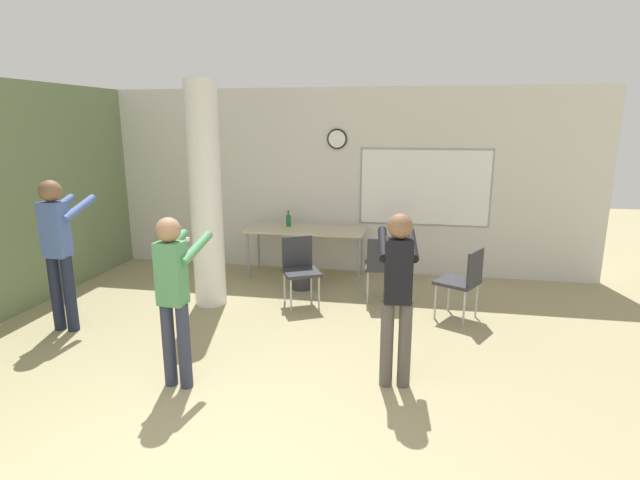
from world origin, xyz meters
TOP-DOWN VIEW (x-y plane):
  - wall_left_accent at (-3.50, 2.50)m, footprint 0.12×7.00m
  - wall_back at (0.03, 5.06)m, footprint 8.00×0.15m
  - support_pillar at (-1.27, 3.22)m, footprint 0.39×0.39m
  - folding_table at (-0.30, 4.57)m, footprint 1.77×0.65m
  - bottle_on_table at (-0.59, 4.72)m, footprint 0.07×0.07m
  - waste_bin at (-0.23, 4.00)m, footprint 0.28×0.28m
  - chair_table_right at (0.90, 3.71)m, footprint 0.48×0.48m
  - chair_mid_room at (1.88, 3.25)m, footprint 0.60×0.60m
  - chair_table_front at (-0.12, 3.40)m, footprint 0.59×0.59m
  - person_playing_side at (1.16, 1.58)m, footprint 0.38×0.61m
  - person_playing_front at (-0.73, 1.22)m, footprint 0.37×0.62m
  - person_watching_back at (-2.54, 2.14)m, footprint 0.37×0.63m

SIDE VIEW (x-z plane):
  - waste_bin at x=-0.23m, z-range 0.00..0.36m
  - chair_table_right at x=0.90m, z-range 0.08..0.95m
  - chair_mid_room at x=1.88m, z-range 0.08..0.95m
  - chair_table_front at x=-0.12m, z-range 0.08..0.95m
  - folding_table at x=-0.30m, z-range 0.32..1.05m
  - bottle_on_table at x=-0.59m, z-range 0.71..0.96m
  - person_playing_front at x=-0.73m, z-range 0.14..1.67m
  - person_playing_side at x=1.16m, z-range 0.14..1.71m
  - person_watching_back at x=-2.54m, z-range 0.15..1.85m
  - wall_back at x=0.03m, z-range 0.00..2.80m
  - wall_left_accent at x=-3.50m, z-range 0.00..2.80m
  - support_pillar at x=-1.27m, z-range 0.00..2.80m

